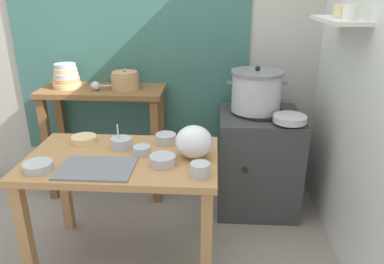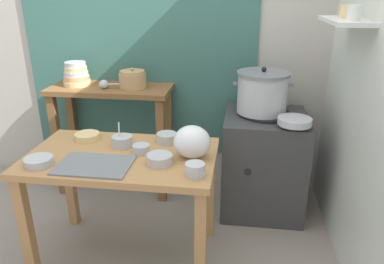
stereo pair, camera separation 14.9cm
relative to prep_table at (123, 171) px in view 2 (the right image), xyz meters
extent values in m
plane|color=gray|center=(-0.01, 0.00, -0.61)|extent=(9.00, 9.00, 0.00)
cube|color=#B2ADA3|center=(0.09, 1.10, 0.69)|extent=(4.40, 0.10, 2.60)
cube|color=#38665B|center=(-0.16, 1.04, 0.74)|extent=(1.90, 0.02, 2.10)
cube|color=silver|center=(1.39, 0.20, 0.69)|extent=(0.10, 3.20, 2.60)
cube|color=silver|center=(1.24, 0.40, 0.84)|extent=(0.20, 0.56, 0.02)
cylinder|color=silver|center=(1.24, 0.23, 0.89)|extent=(0.07, 0.07, 0.08)
cylinder|color=#E5C684|center=(1.24, 0.39, 0.89)|extent=(0.07, 0.07, 0.07)
cube|color=#B27F4C|center=(0.00, 0.00, 0.09)|extent=(1.10, 0.66, 0.04)
cube|color=#B27F4C|center=(-0.50, -0.28, -0.27)|extent=(0.06, 0.06, 0.68)
cube|color=#B27F4C|center=(0.50, -0.28, -0.27)|extent=(0.06, 0.06, 0.68)
cube|color=#B27F4C|center=(-0.50, 0.28, -0.27)|extent=(0.06, 0.06, 0.68)
cube|color=#B27F4C|center=(0.50, 0.28, -0.27)|extent=(0.06, 0.06, 0.68)
cube|color=brown|center=(-0.35, 0.83, 0.27)|extent=(0.96, 0.40, 0.04)
cube|color=brown|center=(-0.78, 0.68, -0.18)|extent=(0.06, 0.06, 0.86)
cube|color=brown|center=(0.08, 0.68, -0.18)|extent=(0.06, 0.06, 0.86)
cube|color=brown|center=(-0.78, 0.98, -0.18)|extent=(0.06, 0.06, 0.86)
cube|color=brown|center=(0.08, 0.98, -0.18)|extent=(0.06, 0.06, 0.86)
cube|color=#383838|center=(0.87, 0.70, -0.23)|extent=(0.60, 0.60, 0.76)
cylinder|color=black|center=(0.87, 0.70, 0.16)|extent=(0.36, 0.36, 0.02)
cylinder|color=black|center=(0.75, 0.39, -0.16)|extent=(0.04, 0.02, 0.04)
cylinder|color=#B7BABF|center=(0.83, 0.72, 0.31)|extent=(0.35, 0.35, 0.28)
cylinder|color=slate|center=(0.83, 0.72, 0.46)|extent=(0.38, 0.38, 0.02)
sphere|color=black|center=(0.83, 0.72, 0.49)|extent=(0.04, 0.04, 0.04)
cube|color=slate|center=(0.63, 0.72, 0.38)|extent=(0.04, 0.02, 0.02)
cube|color=slate|center=(1.02, 0.72, 0.38)|extent=(0.04, 0.02, 0.02)
cylinder|color=tan|center=(-0.16, 0.83, 0.35)|extent=(0.21, 0.21, 0.11)
cylinder|color=tan|center=(-0.16, 0.83, 0.41)|extent=(0.19, 0.19, 0.02)
sphere|color=tan|center=(-0.16, 0.83, 0.44)|extent=(0.02, 0.02, 0.02)
cylinder|color=#E5C684|center=(-0.63, 0.84, 0.31)|extent=(0.21, 0.21, 0.04)
cylinder|color=tan|center=(-0.63, 0.84, 0.35)|extent=(0.20, 0.20, 0.04)
cylinder|color=#B7BABF|center=(-0.63, 0.84, 0.39)|extent=(0.19, 0.19, 0.03)
cylinder|color=#E5C684|center=(-0.63, 0.84, 0.42)|extent=(0.17, 0.17, 0.04)
cylinder|color=#B7BABF|center=(-0.63, 0.84, 0.46)|extent=(0.16, 0.16, 0.04)
sphere|color=#B7BABF|center=(-0.37, 0.76, 0.33)|extent=(0.07, 0.07, 0.07)
cylinder|color=#B7BABF|center=(-0.22, 0.79, 0.33)|extent=(0.23, 0.05, 0.01)
cube|color=slate|center=(-0.10, -0.17, 0.12)|extent=(0.40, 0.28, 0.01)
ellipsoid|color=white|center=(0.41, 0.01, 0.21)|extent=(0.21, 0.18, 0.19)
cylinder|color=#B7BABF|center=(1.04, 0.48, 0.19)|extent=(0.23, 0.23, 0.05)
cylinder|color=#B7BABF|center=(0.25, -0.09, 0.14)|extent=(0.14, 0.14, 0.05)
cylinder|color=brown|center=(0.25, -0.09, 0.16)|extent=(0.12, 0.12, 0.01)
cylinder|color=#B7BABF|center=(0.11, 0.03, 0.14)|extent=(0.10, 0.10, 0.05)
cylinder|color=beige|center=(0.11, 0.03, 0.15)|extent=(0.09, 0.09, 0.01)
cylinder|color=#B7BABF|center=(0.46, -0.20, 0.14)|extent=(0.10, 0.10, 0.07)
cylinder|color=maroon|center=(0.46, -0.20, 0.17)|extent=(0.09, 0.09, 0.01)
cylinder|color=#E5C684|center=(-0.29, 0.19, 0.13)|extent=(0.16, 0.16, 0.04)
cylinder|color=brown|center=(-0.29, 0.19, 0.14)|extent=(0.13, 0.13, 0.01)
cylinder|color=#B7BABF|center=(-0.40, -0.20, 0.13)|extent=(0.15, 0.15, 0.04)
cylinder|color=brown|center=(-0.40, -0.20, 0.15)|extent=(0.13, 0.13, 0.01)
cylinder|color=#B7BABF|center=(-0.03, 0.11, 0.14)|extent=(0.12, 0.12, 0.07)
cylinder|color=#337238|center=(-0.03, 0.11, 0.17)|extent=(0.11, 0.11, 0.01)
cylinder|color=#B7BABF|center=(-0.04, 0.10, 0.18)|extent=(0.03, 0.09, 0.14)
cylinder|color=#B7BABF|center=(0.23, 0.20, 0.14)|extent=(0.13, 0.13, 0.06)
cylinder|color=beige|center=(0.23, 0.20, 0.16)|extent=(0.11, 0.11, 0.01)
camera|label=1|loc=(0.52, -1.88, 1.01)|focal=34.18mm
camera|label=2|loc=(0.67, -1.87, 1.01)|focal=34.18mm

